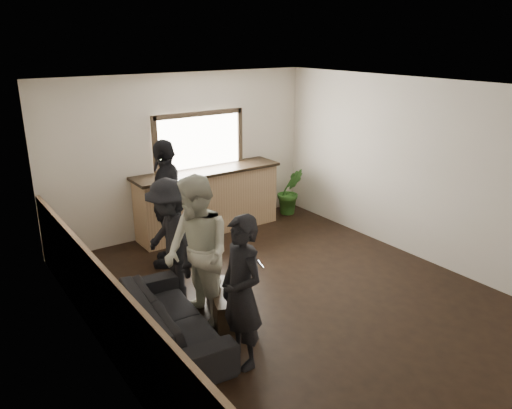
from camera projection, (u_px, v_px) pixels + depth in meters
ground at (287, 294)px, 6.87m from camera, size 5.00×6.00×0.01m
room_shell at (241, 203)px, 6.00m from camera, size 5.01×6.01×2.80m
bar_counter at (208, 197)px, 8.93m from camera, size 2.70×0.68×2.13m
sofa at (171, 318)px, 5.74m from camera, size 0.95×2.03×0.57m
coffee_table at (230, 304)px, 6.25m from camera, size 0.73×0.96×0.38m
cup_a at (216, 282)px, 6.29m from camera, size 0.14×0.14×0.10m
cup_b at (245, 291)px, 6.08m from camera, size 0.12×0.12×0.09m
potted_plant at (290, 191)px, 9.85m from camera, size 0.61×0.55×0.93m
person_a at (242, 292)px, 5.18m from camera, size 0.47×0.62×1.69m
person_b at (197, 253)px, 5.90m from camera, size 0.71×0.91×1.87m
person_c at (171, 241)px, 6.51m from camera, size 0.63×1.09×1.67m
person_d at (167, 204)px, 7.50m from camera, size 1.06×1.22×1.97m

